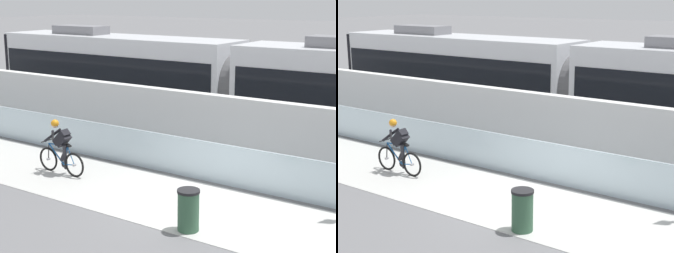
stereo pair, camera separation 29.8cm
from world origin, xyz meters
TOP-DOWN VIEW (x-y plane):
  - ground_plane at (0.00, 0.00)m, footprint 200.00×200.00m
  - bike_path_deck at (0.00, 0.00)m, footprint 32.00×3.20m
  - glass_parapet at (0.00, 1.85)m, footprint 32.00×0.05m
  - concrete_barrier_wall at (0.00, 3.65)m, footprint 32.00×0.36m
  - tram_rail_near at (0.00, 6.13)m, footprint 32.00×0.08m
  - tram_rail_far at (0.00, 7.57)m, footprint 32.00×0.08m
  - tram at (-2.38, 6.85)m, footprint 22.56×2.54m
  - cyclist_on_bike at (-4.61, 0.00)m, footprint 1.77×0.58m
  - trash_bin at (0.54, -1.25)m, footprint 0.51×0.51m

SIDE VIEW (x-z plane):
  - ground_plane at x=0.00m, z-range 0.00..0.00m
  - tram_rail_near at x=0.00m, z-range 0.00..0.01m
  - tram_rail_far at x=0.00m, z-range 0.00..0.01m
  - bike_path_deck at x=0.00m, z-range 0.00..0.01m
  - trash_bin at x=0.54m, z-range 0.00..0.96m
  - glass_parapet at x=0.00m, z-range 0.00..1.15m
  - cyclist_on_bike at x=-4.61m, z-range -0.02..1.59m
  - concrete_barrier_wall at x=0.00m, z-range 0.00..2.12m
  - tram at x=-2.38m, z-range -0.01..3.80m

